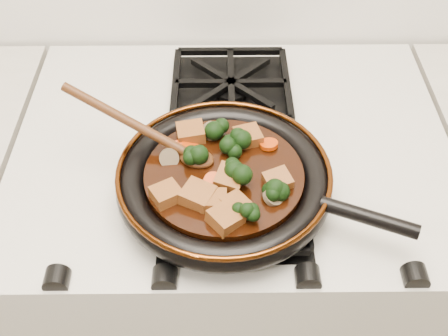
{
  "coord_description": "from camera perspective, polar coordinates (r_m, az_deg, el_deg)",
  "views": [
    {
      "loc": [
        -0.02,
        0.98,
        1.58
      ],
      "look_at": [
        -0.02,
        1.56,
        0.97
      ],
      "focal_mm": 45.0,
      "sensor_mm": 36.0,
      "label": 1
    }
  ],
  "objects": [
    {
      "name": "mushroom_slice_0",
      "position": [
        0.81,
        4.99,
        -2.87
      ],
      "size": [
        0.04,
        0.04,
        0.02
      ],
      "primitive_type": "cylinder",
      "rotation": [
        0.58,
        0.0,
        1.08
      ],
      "color": "brown",
      "rests_on": "braising_sauce"
    },
    {
      "name": "braising_sauce",
      "position": [
        0.85,
        0.0,
        -0.98
      ],
      "size": [
        0.24,
        0.24,
        0.02
      ],
      "primitive_type": "cylinder",
      "color": "black",
      "rests_on": "skillet"
    },
    {
      "name": "wooden_spoon",
      "position": [
        0.87,
        -6.63,
        3.08
      ],
      "size": [
        0.15,
        0.08,
        0.23
      ],
      "rotation": [
        0.0,
        0.0,
        2.75
      ],
      "color": "#46240F",
      "rests_on": "braising_sauce"
    },
    {
      "name": "tofu_cube_4",
      "position": [
        0.8,
        -1.06,
        -3.37
      ],
      "size": [
        0.04,
        0.04,
        0.02
      ],
      "primitive_type": "cube",
      "rotation": [
        0.04,
        -0.04,
        3.11
      ],
      "color": "brown",
      "rests_on": "braising_sauce"
    },
    {
      "name": "carrot_coin_0",
      "position": [
        0.88,
        -3.47,
        2.22
      ],
      "size": [
        0.03,
        0.03,
        0.02
      ],
      "primitive_type": "cylinder",
      "rotation": [
        -0.13,
        0.34,
        0.0
      ],
      "color": "#C13505",
      "rests_on": "braising_sauce"
    },
    {
      "name": "carrot_coin_4",
      "position": [
        0.89,
        4.58,
        2.41
      ],
      "size": [
        0.03,
        0.03,
        0.01
      ],
      "primitive_type": "cylinder",
      "rotation": [
        -0.15,
        -0.07,
        0.0
      ],
      "color": "#C13505",
      "rests_on": "braising_sauce"
    },
    {
      "name": "mushroom_slice_2",
      "position": [
        0.86,
        -5.59,
        1.01
      ],
      "size": [
        0.03,
        0.03,
        0.03
      ],
      "primitive_type": "cylinder",
      "rotation": [
        0.95,
        0.0,
        0.1
      ],
      "color": "brown",
      "rests_on": "braising_sauce"
    },
    {
      "name": "tofu_cube_3",
      "position": [
        0.89,
        2.44,
        3.17
      ],
      "size": [
        0.05,
        0.05,
        0.02
      ],
      "primitive_type": "cube",
      "rotation": [
        0.02,
        -0.02,
        0.29
      ],
      "color": "brown",
      "rests_on": "braising_sauce"
    },
    {
      "name": "carrot_coin_5",
      "position": [
        0.79,
        0.74,
        -4.58
      ],
      "size": [
        0.03,
        0.03,
        0.01
      ],
      "primitive_type": "cylinder",
      "rotation": [
        0.01,
        -0.1,
        0.0
      ],
      "color": "#C13505",
      "rests_on": "braising_sauce"
    },
    {
      "name": "carrot_coin_2",
      "position": [
        0.83,
        -1.06,
        -1.42
      ],
      "size": [
        0.03,
        0.03,
        0.02
      ],
      "primitive_type": "cylinder",
      "rotation": [
        0.28,
        0.18,
        0.0
      ],
      "color": "#C13505",
      "rests_on": "braising_sauce"
    },
    {
      "name": "tofu_cube_5",
      "position": [
        0.81,
        -2.7,
        -2.82
      ],
      "size": [
        0.06,
        0.06,
        0.03
      ],
      "primitive_type": "cube",
      "rotation": [
        0.01,
        -0.08,
        2.68
      ],
      "color": "brown",
      "rests_on": "braising_sauce"
    },
    {
      "name": "burner_grate_front",
      "position": [
        0.87,
        1.05,
        -3.08
      ],
      "size": [
        0.23,
        0.23,
        0.03
      ],
      "primitive_type": null,
      "color": "black",
      "rests_on": "stove"
    },
    {
      "name": "tofu_cube_8",
      "position": [
        0.9,
        -3.39,
        3.55
      ],
      "size": [
        0.05,
        0.05,
        0.03
      ],
      "primitive_type": "cube",
      "rotation": [
        -0.05,
        0.04,
        1.73
      ],
      "color": "brown",
      "rests_on": "braising_sauce"
    },
    {
      "name": "stove",
      "position": [
        1.33,
        0.65,
        -11.6
      ],
      "size": [
        0.76,
        0.6,
        0.9
      ],
      "primitive_type": "cube",
      "color": "beige",
      "rests_on": "ground"
    },
    {
      "name": "broccoli_floret_5",
      "position": [
        0.88,
        1.28,
        2.21
      ],
      "size": [
        0.09,
        0.08,
        0.06
      ],
      "primitive_type": null,
      "rotation": [
        -0.05,
        -0.24,
        2.75
      ],
      "color": "black",
      "rests_on": "braising_sauce"
    },
    {
      "name": "tofu_cube_6",
      "position": [
        0.83,
        5.48,
        -1.3
      ],
      "size": [
        0.05,
        0.05,
        0.03
      ],
      "primitive_type": "cube",
      "rotation": [
        -0.09,
        -0.09,
        1.94
      ],
      "color": "brown",
      "rests_on": "braising_sauce"
    },
    {
      "name": "broccoli_floret_3",
      "position": [
        0.85,
        -2.87,
        1.0
      ],
      "size": [
        0.08,
        0.08,
        0.06
      ],
      "primitive_type": null,
      "rotation": [
        -0.03,
        0.0,
        2.35
      ],
      "color": "black",
      "rests_on": "braising_sauce"
    },
    {
      "name": "broccoli_floret_1",
      "position": [
        0.83,
        1.17,
        -0.5
      ],
      "size": [
        0.08,
        0.07,
        0.07
      ],
      "primitive_type": null,
      "rotation": [
        -0.06,
        0.17,
        2.9
      ],
      "color": "black",
      "rests_on": "braising_sauce"
    },
    {
      "name": "tofu_cube_2",
      "position": [
        0.83,
        0.56,
        -1.14
      ],
      "size": [
        0.05,
        0.05,
        0.03
      ],
      "primitive_type": "cube",
      "rotation": [
        0.11,
        -0.07,
        1.26
      ],
      "color": "brown",
      "rests_on": "braising_sauce"
    },
    {
      "name": "broccoli_floret_2",
      "position": [
        0.78,
        2.42,
        -4.48
      ],
      "size": [
        0.07,
        0.07,
        0.06
      ],
      "primitive_type": null,
      "rotation": [
        0.16,
        -0.07,
        2.78
      ],
      "color": "black",
      "rests_on": "braising_sauce"
    },
    {
      "name": "carrot_coin_3",
      "position": [
        0.88,
        -4.47,
        2.04
      ],
      "size": [
        0.03,
        0.03,
        0.02
      ],
      "primitive_type": "cylinder",
      "rotation": [
        0.27,
        0.19,
        0.0
      ],
      "color": "#C13505",
      "rests_on": "braising_sauce"
    },
    {
      "name": "tofu_cube_0",
      "position": [
        0.81,
        -5.88,
        -2.71
      ],
      "size": [
        0.05,
        0.05,
        0.02
      ],
      "primitive_type": "cube",
      "rotation": [
        -0.04,
        0.02,
        0.54
      ],
      "color": "brown",
      "rests_on": "braising_sauce"
    },
    {
      "name": "carrot_coin_1",
      "position": [
        0.84,
        1.15,
        -0.93
      ],
      "size": [
        0.03,
        0.03,
        0.02
      ],
      "primitive_type": "cylinder",
      "rotation": [
        -0.32,
        -0.07,
        0.0
      ],
      "color": "#C13505",
      "rests_on": "braising_sauce"
    },
    {
      "name": "mushroom_slice_1",
      "position": [
        0.9,
        -1.27,
        3.73
      ],
      "size": [
        0.05,
        0.05,
        0.03
      ],
      "primitive_type": "cylinder",
      "rotation": [
        0.65,
        0.0,
        0.9
      ],
      "color": "brown",
      "rests_on": "braising_sauce"
    },
    {
      "name": "tofu_cube_7",
      "position": [
        0.78,
        0.16,
        -5.13
      ],
      "size": [
        0.06,
        0.06,
        0.03
      ],
      "primitive_type": "cube",
      "rotation": [
        0.1,
        -0.04,
        2.26
      ],
      "color": "brown",
      "rests_on": "braising_sauce"
    },
    {
      "name": "broccoli_floret_0",
      "position": [
        0.9,
        -0.95,
        3.59
      ],
      "size": [
        0.08,
        0.09,
        0.06
      ],
      "primitive_type": null,
      "rotation": [
        -0.11,
        -0.15,
        2.1
      ],
      "color": "black",
      "rests_on": "braising_sauce"
    },
    {
      "name": "skillet",
      "position": [
        0.86,
        0.14,
        -1.25
      ],
      "size": [
        0.44,
        0.33,
        0.05
      ],
      "rotation": [
        0.0,
        0.0,
        -0.4
      ],
      "color": "black",
      "rests_on": "burner_grate_front"
    },
    {
      "name": "tofu_cube_1",
      "position": [
        0.8,
        1.21,
        -3.84
      ],
      "size": [
        0.05,
        0.05,
        0.02
      ],
      "primitive_type": "cube",
      "rotation": [
        0.05,
        -0.01,
        2.23
      ],
      "color": "brown",
      "rests_on": "braising_sauce"
    },
    {
      "name": "burner_grate_back",
      "position": [
        1.08,
        0.72,
        8.27
      ],
      "size": [
        0.23,
        0.23,
        0.03
      ],
      "primitive_type": null,
      "color": "black",
      "rests_on": "stove"
    },
    {
      "name": "broccoli_floret_4",
      "position": [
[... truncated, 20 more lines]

